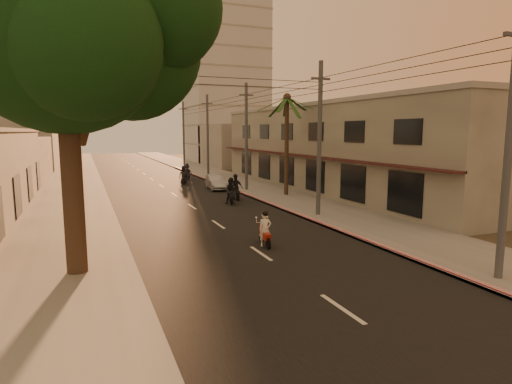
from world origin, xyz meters
TOP-DOWN VIEW (x-y plane):
  - ground at (0.00, 0.00)m, footprint 160.00×160.00m
  - road at (0.00, 20.00)m, footprint 10.00×140.00m
  - sidewalk_right at (7.50, 20.00)m, footprint 5.00×140.00m
  - sidewalk_left at (-7.50, 20.00)m, footprint 5.00×140.00m
  - curb_stripe at (5.10, 15.00)m, footprint 0.20×60.00m
  - shophouse_row at (13.95, 18.00)m, footprint 8.80×34.20m
  - distant_tower at (16.00, 56.00)m, footprint 12.10×12.10m
  - broadleaf_tree at (-6.61, 2.14)m, footprint 9.60×8.70m
  - palm_tree at (8.00, 16.00)m, footprint 5.00×5.00m
  - utility_poles at (6.20, 20.00)m, footprint 1.20×48.26m
  - filler_right at (14.00, 45.00)m, footprint 8.00×14.00m
  - filler_left_near at (-14.00, 34.00)m, footprint 8.00×14.00m
  - filler_left_far at (-14.00, 52.00)m, footprint 8.00×14.00m
  - scooter_red at (0.63, 3.03)m, footprint 0.70×1.64m
  - scooter_mid_a at (2.80, 14.05)m, footprint 1.22×1.87m
  - scooter_mid_b at (3.69, 15.69)m, footprint 1.12×1.97m
  - scooter_far_a at (2.16, 26.22)m, footprint 1.04×1.84m
  - scooter_far_b at (3.29, 29.65)m, footprint 1.57×1.66m
  - parked_car at (4.02, 21.70)m, footprint 2.18×4.17m

SIDE VIEW (x-z plane):
  - ground at x=0.00m, z-range 0.00..0.00m
  - road at x=0.00m, z-range 0.00..0.02m
  - sidewalk_right at x=7.50m, z-range 0.00..0.12m
  - sidewalk_left at x=-7.50m, z-range 0.00..0.12m
  - curb_stripe at x=5.10m, z-range 0.00..0.20m
  - parked_car at x=4.02m, z-range 0.00..1.28m
  - scooter_red at x=0.63m, z-range -0.09..1.52m
  - scooter_far_b at x=3.29m, z-range -0.07..1.70m
  - scooter_far_a at x=2.16m, z-range -0.09..1.73m
  - scooter_mid_a at x=2.80m, z-range -0.08..1.80m
  - scooter_mid_b at x=3.69m, z-range -0.10..1.83m
  - filler_left_near at x=-14.00m, z-range 0.00..4.40m
  - filler_right at x=14.00m, z-range 0.00..6.00m
  - filler_left_far at x=-14.00m, z-range 0.00..7.00m
  - shophouse_row at x=13.95m, z-range 0.00..7.30m
  - utility_poles at x=6.20m, z-range 2.04..11.04m
  - palm_tree at x=8.00m, z-range 3.05..11.25m
  - broadleaf_tree at x=-6.61m, z-range 2.43..14.53m
  - distant_tower at x=16.00m, z-range 0.00..28.00m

